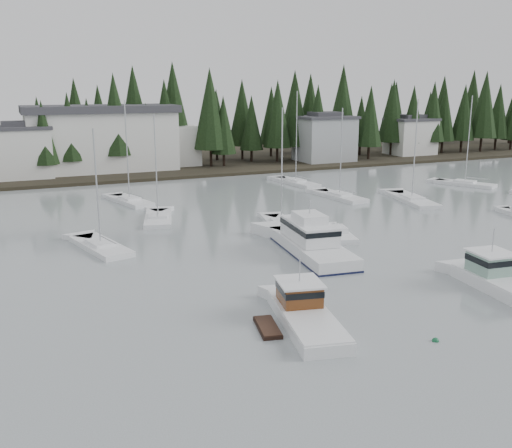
% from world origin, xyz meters
% --- Properties ---
extents(ground, '(260.00, 260.00, 0.00)m').
position_xyz_m(ground, '(0.00, 0.00, 0.00)').
color(ground, gray).
rests_on(ground, ground).
extents(far_shore_land, '(240.00, 54.00, 1.00)m').
position_xyz_m(far_shore_land, '(0.00, 97.00, 0.00)').
color(far_shore_land, black).
rests_on(far_shore_land, ground).
extents(conifer_treeline, '(200.00, 22.00, 20.00)m').
position_xyz_m(conifer_treeline, '(0.00, 86.00, 0.00)').
color(conifer_treeline, black).
rests_on(conifer_treeline, ground).
extents(house_west, '(9.54, 7.42, 8.75)m').
position_xyz_m(house_west, '(-18.00, 79.00, 4.65)').
color(house_west, silver).
rests_on(house_west, ground).
extents(house_east_a, '(10.60, 8.48, 9.25)m').
position_xyz_m(house_east_a, '(36.00, 78.00, 4.90)').
color(house_east_a, '#999EA0').
rests_on(house_east_a, ground).
extents(house_east_b, '(9.54, 7.42, 8.25)m').
position_xyz_m(house_east_b, '(58.00, 80.00, 4.40)').
color(house_east_b, silver).
rests_on(house_east_b, ground).
extents(harbor_inn, '(29.50, 11.50, 10.90)m').
position_xyz_m(harbor_inn, '(-2.96, 82.34, 5.78)').
color(harbor_inn, silver).
rests_on(harbor_inn, ground).
extents(lobster_boat_brown, '(5.80, 9.46, 4.46)m').
position_xyz_m(lobster_boat_brown, '(-4.00, 12.16, 0.51)').
color(lobster_boat_brown, white).
rests_on(lobster_boat_brown, ground).
extents(cabin_cruiser_center, '(5.42, 12.99, 5.42)m').
position_xyz_m(cabin_cruiser_center, '(4.03, 25.68, 0.81)').
color(cabin_cruiser_center, white).
rests_on(cabin_cruiser_center, ground).
extents(lobster_boat_teal, '(4.18, 9.22, 4.95)m').
position_xyz_m(lobster_boat_teal, '(12.05, 11.59, 0.59)').
color(lobster_boat_teal, white).
rests_on(lobster_boat_teal, ground).
extents(sailboat_3, '(6.28, 9.00, 13.74)m').
position_xyz_m(sailboat_3, '(42.55, 47.54, 0.08)').
color(sailboat_3, white).
rests_on(sailboat_3, ground).
extents(sailboat_4, '(4.14, 8.91, 12.98)m').
position_xyz_m(sailboat_4, '(5.79, 35.23, 0.08)').
color(sailboat_4, white).
rests_on(sailboat_4, ground).
extents(sailboat_6, '(3.64, 9.20, 12.35)m').
position_xyz_m(sailboat_6, '(19.99, 46.53, 0.06)').
color(sailboat_6, white).
rests_on(sailboat_6, ground).
extents(sailboat_7, '(5.33, 11.11, 13.50)m').
position_xyz_m(sailboat_7, '(27.40, 40.92, 0.06)').
color(sailboat_7, white).
rests_on(sailboat_7, ground).
extents(sailboat_8, '(3.79, 9.73, 14.37)m').
position_xyz_m(sailboat_8, '(19.89, 58.91, 0.08)').
color(sailboat_8, white).
rests_on(sailboat_8, ground).
extents(sailboat_9, '(4.79, 9.08, 11.48)m').
position_xyz_m(sailboat_9, '(-12.99, 34.48, 0.06)').
color(sailboat_9, white).
rests_on(sailboat_9, ground).
extents(sailboat_10, '(4.99, 8.79, 12.20)m').
position_xyz_m(sailboat_10, '(-5.36, 43.46, 0.07)').
color(sailboat_10, white).
rests_on(sailboat_10, ground).
extents(sailboat_11, '(4.78, 9.06, 13.38)m').
position_xyz_m(sailboat_11, '(-6.22, 54.67, 0.08)').
color(sailboat_11, white).
rests_on(sailboat_11, ground).
extents(runabout_1, '(3.85, 6.97, 1.42)m').
position_xyz_m(runabout_1, '(9.27, 29.59, 0.13)').
color(runabout_1, white).
rests_on(runabout_1, ground).
extents(mooring_buoy_green, '(0.42, 0.42, 0.42)m').
position_xyz_m(mooring_buoy_green, '(1.86, 6.76, 0.00)').
color(mooring_buoy_green, '#145933').
rests_on(mooring_buoy_green, ground).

